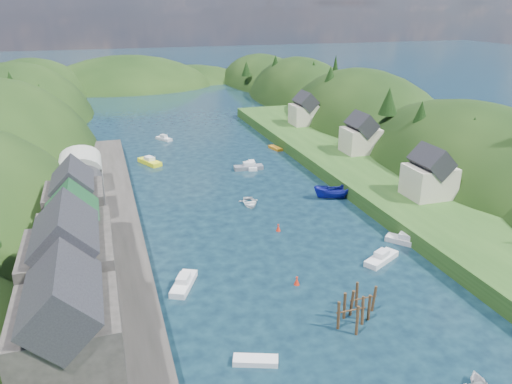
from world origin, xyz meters
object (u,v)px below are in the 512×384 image
object	(u,v)px
channel_buoy_near	(297,281)
channel_buoy_far	(278,228)
piling_cluster_near	(351,315)
piling_cluster_far	(363,303)

from	to	relation	value
channel_buoy_near	channel_buoy_far	distance (m)	15.07
piling_cluster_near	piling_cluster_far	bearing A→B (deg)	36.28
piling_cluster_near	channel_buoy_near	bearing A→B (deg)	103.25
piling_cluster_far	piling_cluster_near	bearing A→B (deg)	-143.72
channel_buoy_near	channel_buoy_far	size ratio (longest dim) A/B	1.00
piling_cluster_far	channel_buoy_near	world-z (taller)	piling_cluster_far
piling_cluster_far	channel_buoy_far	xyz separation A→B (m)	(-1.54, 22.33, -0.80)
piling_cluster_far	channel_buoy_far	world-z (taller)	piling_cluster_far
piling_cluster_near	channel_buoy_far	bearing A→B (deg)	88.05
piling_cluster_far	channel_buoy_near	xyz separation A→B (m)	(-4.55, 7.57, -0.80)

